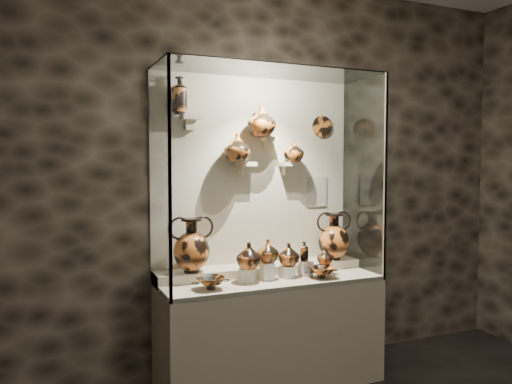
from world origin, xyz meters
The scene contains 35 objects.
wall_back centered at (0.00, 2.50, 1.60)m, with size 5.00×0.02×3.20m, color black.
plinth centered at (0.00, 2.18, 0.40)m, with size 1.70×0.60×0.80m, color #C0B69B.
front_tier centered at (0.00, 2.18, 0.82)m, with size 1.68×0.58×0.03m, color beige.
rear_tier centered at (0.00, 2.35, 0.85)m, with size 1.70×0.25×0.10m, color beige.
back_panel centered at (0.00, 2.50, 1.60)m, with size 1.70×0.03×1.60m, color #C0B69B.
glass_front centered at (0.00, 1.88, 1.60)m, with size 1.70×0.01×1.60m, color white.
glass_left centered at (-0.85, 2.18, 1.60)m, with size 0.01×0.60×1.60m, color white.
glass_right centered at (0.85, 2.18, 1.60)m, with size 0.01×0.60×1.60m, color white.
glass_top centered at (0.00, 2.18, 2.40)m, with size 1.70×0.60×0.01m, color white.
frame_post_left centered at (-0.84, 1.89, 1.60)m, with size 0.02×0.02×1.60m, color gray.
frame_post_right centered at (0.84, 1.89, 1.60)m, with size 0.02×0.02×1.60m, color gray.
pedestal_a centered at (-0.22, 2.13, 0.88)m, with size 0.09×0.09×0.10m, color silver.
pedestal_b centered at (-0.05, 2.13, 0.90)m, with size 0.09×0.09×0.13m, color silver.
pedestal_c centered at (0.12, 2.13, 0.88)m, with size 0.09×0.09×0.09m, color silver.
pedestal_d centered at (0.28, 2.13, 0.89)m, with size 0.09×0.09×0.12m, color silver.
pedestal_e centered at (0.42, 2.13, 0.87)m, with size 0.09×0.09×0.08m, color silver.
bracket_ul centered at (-0.55, 2.42, 2.05)m, with size 0.14×0.12×0.04m, color #C0B69B.
bracket_ca centered at (-0.10, 2.42, 1.70)m, with size 0.14×0.12×0.04m, color #C0B69B.
bracket_cb centered at (0.10, 2.42, 1.90)m, with size 0.10×0.12×0.04m, color #C0B69B.
bracket_cc centered at (0.28, 2.42, 1.70)m, with size 0.14×0.12×0.04m, color #C0B69B.
amphora_left centered at (-0.58, 2.31, 1.10)m, with size 0.32×0.32×0.41m, color orange, non-canonical shape.
amphora_right centered at (0.65, 2.31, 1.10)m, with size 0.31×0.31×0.39m, color orange, non-canonical shape.
jug_a centered at (-0.20, 2.11, 1.03)m, with size 0.19×0.19×0.20m, color orange.
jug_b centered at (-0.04, 2.15, 1.05)m, with size 0.16×0.16×0.17m, color #A7551D.
jug_c centered at (0.14, 2.15, 1.01)m, with size 0.17×0.17×0.17m, color orange.
jug_e centered at (0.45, 2.11, 0.98)m, with size 0.13×0.13×0.14m, color orange.
lekythos_small centered at (0.26, 2.11, 1.04)m, with size 0.08×0.08×0.17m, color #A7551D, non-canonical shape.
kylix_left centered at (-0.52, 2.04, 0.88)m, with size 0.26×0.22×0.10m, color #A7551D, non-canonical shape.
kylix_right centered at (0.36, 2.02, 0.88)m, with size 0.26×0.22×0.11m, color orange, non-canonical shape.
lekythos_tall centered at (-0.64, 2.41, 2.22)m, with size 0.12×0.12×0.31m, color orange, non-canonical shape.
ovoid_vase_a centered at (-0.19, 2.37, 1.83)m, with size 0.21×0.21×0.22m, color #A7551D.
ovoid_vase_b centered at (0.00, 2.36, 2.04)m, with size 0.23×0.23×0.24m, color #A7551D.
ovoid_vase_c centered at (0.31, 2.39, 1.81)m, with size 0.17×0.17×0.18m, color #A7551D.
wall_plate centered at (0.62, 2.47, 2.02)m, with size 0.18×0.18×0.02m, color #B86324.
info_placard centered at (0.58, 2.47, 1.46)m, with size 0.19×0.01×0.25m, color beige.
Camera 1 is at (-1.59, -1.23, 1.71)m, focal length 35.00 mm.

